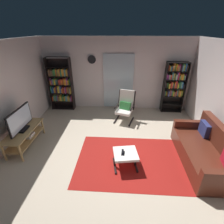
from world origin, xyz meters
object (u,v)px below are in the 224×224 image
object	(u,v)px
tv_stand	(25,135)
bookshelf_near_sofa	(175,84)
tv_remote	(123,151)
leather_sofa	(206,151)
ottoman	(125,155)
bookshelf_near_tv	(61,85)
cell_phone	(123,153)
lounge_armchair	(125,105)
television	(20,120)
wall_clock	(92,59)

from	to	relation	value
tv_stand	bookshelf_near_sofa	bearing A→B (deg)	28.31
tv_remote	tv_stand	bearing A→B (deg)	168.97
leather_sofa	ottoman	bearing A→B (deg)	-172.28
bookshelf_near_tv	bookshelf_near_sofa	size ratio (longest dim) A/B	1.06
cell_phone	tv_stand	bearing A→B (deg)	171.77
lounge_armchair	ottoman	xyz separation A→B (m)	(-0.01, -2.17, -0.22)
bookshelf_near_tv	ottoman	bearing A→B (deg)	-51.03
bookshelf_near_tv	television	bearing A→B (deg)	-96.19
lounge_armchair	bookshelf_near_sofa	bearing A→B (deg)	24.45
ottoman	bookshelf_near_sofa	bearing A→B (deg)	59.39
ottoman	wall_clock	world-z (taller)	wall_clock
wall_clock	ottoman	bearing A→B (deg)	-68.77
bookshelf_near_tv	ottoman	distance (m)	3.84
television	ottoman	bearing A→B (deg)	-12.51
lounge_armchair	tv_remote	xyz separation A→B (m)	(-0.08, -2.14, -0.14)
tv_stand	cell_phone	bearing A→B (deg)	-13.55
television	wall_clock	world-z (taller)	wall_clock
bookshelf_near_sofa	tv_remote	bearing A→B (deg)	-121.82
tv_stand	television	bearing A→B (deg)	-79.57
bookshelf_near_sofa	ottoman	distance (m)	3.52
tv_stand	lounge_armchair	size ratio (longest dim) A/B	1.25
bookshelf_near_tv	wall_clock	world-z (taller)	wall_clock
television	lounge_armchair	size ratio (longest dim) A/B	0.93
leather_sofa	cell_phone	world-z (taller)	leather_sofa
tv_stand	bookshelf_near_tv	distance (m)	2.44
cell_phone	wall_clock	size ratio (longest dim) A/B	0.48
leather_sofa	lounge_armchair	world-z (taller)	lounge_armchair
leather_sofa	wall_clock	distance (m)	4.46
bookshelf_near_sofa	wall_clock	world-z (taller)	wall_clock
tv_stand	bookshelf_near_tv	world-z (taller)	bookshelf_near_tv
leather_sofa	ottoman	xyz separation A→B (m)	(-1.85, -0.25, 0.00)
tv_remote	wall_clock	distance (m)	3.58
lounge_armchair	ottoman	bearing A→B (deg)	-90.35
television	tv_remote	xyz separation A→B (m)	(2.57, -0.55, -0.39)
cell_phone	ottoman	bearing A→B (deg)	28.63
television	wall_clock	bearing A→B (deg)	60.42
tv_remote	bookshelf_near_tv	bearing A→B (deg)	129.84
television	bookshelf_near_sofa	bearing A→B (deg)	28.45
ottoman	bookshelf_near_tv	bearing A→B (deg)	128.97
television	bookshelf_near_tv	world-z (taller)	bookshelf_near_tv
television	tv_remote	distance (m)	2.66
television	cell_phone	xyz separation A→B (m)	(2.58, -0.61, -0.39)
leather_sofa	ottoman	distance (m)	1.87
bookshelf_near_sofa	leather_sofa	world-z (taller)	bookshelf_near_sofa
bookshelf_near_sofa	ottoman	xyz separation A→B (m)	(-1.75, -2.96, -0.75)
tv_stand	bookshelf_near_sofa	size ratio (longest dim) A/B	0.70
tv_stand	leather_sofa	xyz separation A→B (m)	(4.49, -0.35, -0.02)
bookshelf_near_sofa	ottoman	world-z (taller)	bookshelf_near_sofa
television	bookshelf_near_tv	xyz separation A→B (m)	(0.26, 2.36, 0.17)
leather_sofa	wall_clock	world-z (taller)	wall_clock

